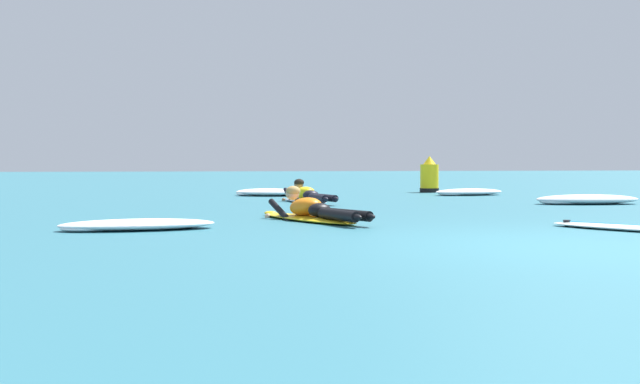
{
  "coord_description": "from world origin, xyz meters",
  "views": [
    {
      "loc": [
        -3.89,
        -6.64,
        0.83
      ],
      "look_at": [
        -1.06,
        6.67,
        0.3
      ],
      "focal_mm": 41.36,
      "sensor_mm": 36.0,
      "label": 1
    }
  ],
  "objects_px": {
    "surfer_near": "(311,212)",
    "drifting_surfboard": "(629,228)",
    "channel_marker_buoy": "(429,178)",
    "surfer_far": "(307,196)"
  },
  "relations": [
    {
      "from": "surfer_far",
      "to": "drifting_surfboard",
      "type": "height_order",
      "value": "surfer_far"
    },
    {
      "from": "surfer_near",
      "to": "channel_marker_buoy",
      "type": "height_order",
      "value": "channel_marker_buoy"
    },
    {
      "from": "surfer_near",
      "to": "surfer_far",
      "type": "relative_size",
      "value": 1.06
    },
    {
      "from": "surfer_near",
      "to": "drifting_surfboard",
      "type": "relative_size",
      "value": 1.37
    },
    {
      "from": "surfer_near",
      "to": "drifting_surfboard",
      "type": "height_order",
      "value": "surfer_near"
    },
    {
      "from": "surfer_far",
      "to": "drifting_surfboard",
      "type": "distance_m",
      "value": 7.59
    },
    {
      "from": "surfer_near",
      "to": "drifting_surfboard",
      "type": "distance_m",
      "value": 4.2
    },
    {
      "from": "surfer_near",
      "to": "channel_marker_buoy",
      "type": "bearing_deg",
      "value": 60.78
    },
    {
      "from": "drifting_surfboard",
      "to": "channel_marker_buoy",
      "type": "bearing_deg",
      "value": 81.31
    },
    {
      "from": "surfer_far",
      "to": "drifting_surfboard",
      "type": "xyz_separation_m",
      "value": [
        2.65,
        -7.11,
        -0.1
      ]
    }
  ]
}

